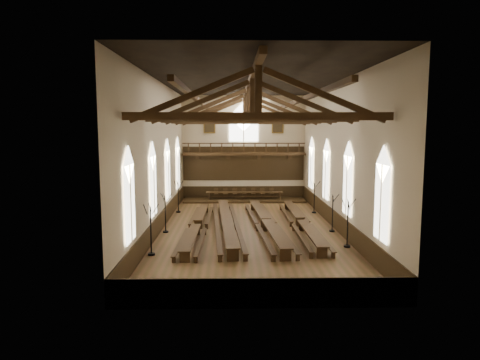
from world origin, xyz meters
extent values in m
plane|color=brown|center=(0.00, 0.00, 0.00)|extent=(26.00, 26.00, 0.00)
plane|color=#BBAB8D|center=(0.00, 13.00, 5.00)|extent=(12.00, 0.00, 12.00)
plane|color=#BBAB8D|center=(0.00, -13.00, 5.00)|extent=(12.00, 0.00, 12.00)
plane|color=#BBAB8D|center=(-6.00, 0.00, 5.00)|extent=(0.00, 26.00, 26.00)
plane|color=#BBAB8D|center=(6.00, 0.00, 5.00)|extent=(0.00, 26.00, 26.00)
plane|color=black|center=(0.00, 0.00, 10.00)|extent=(26.00, 26.00, 0.00)
cube|color=#32210F|center=(0.00, 12.96, 0.60)|extent=(11.90, 0.08, 1.20)
cube|color=#32210F|center=(0.00, -12.96, 0.60)|extent=(11.90, 0.08, 1.20)
cube|color=#32210F|center=(-5.96, 0.00, 0.60)|extent=(0.08, 25.90, 1.20)
cube|color=#32210F|center=(5.96, 0.00, 0.60)|extent=(0.08, 25.90, 1.20)
cube|color=white|center=(-5.90, -9.00, 3.40)|extent=(0.05, 1.80, 3.60)
cube|color=white|center=(-5.90, -9.00, 5.20)|extent=(0.05, 1.80, 1.80)
cylinder|color=#BBAB8D|center=(-5.86, -9.00, 3.40)|extent=(0.08, 0.08, 3.60)
cube|color=white|center=(-5.90, -3.00, 3.40)|extent=(0.05, 1.80, 3.60)
cube|color=white|center=(-5.90, -3.00, 5.20)|extent=(0.05, 1.80, 1.80)
cylinder|color=#BBAB8D|center=(-5.86, -3.00, 3.40)|extent=(0.08, 0.08, 3.60)
cube|color=white|center=(-5.90, 3.00, 3.40)|extent=(0.05, 1.80, 3.60)
cube|color=white|center=(-5.90, 3.00, 5.20)|extent=(0.05, 1.80, 1.80)
cylinder|color=#BBAB8D|center=(-5.86, 3.00, 3.40)|extent=(0.08, 0.08, 3.60)
cube|color=white|center=(-5.90, 9.00, 3.40)|extent=(0.05, 1.80, 3.60)
cube|color=white|center=(-5.90, 9.00, 5.20)|extent=(0.05, 1.80, 1.80)
cylinder|color=#BBAB8D|center=(-5.86, 9.00, 3.40)|extent=(0.08, 0.08, 3.60)
cube|color=white|center=(5.90, -9.00, 3.40)|extent=(0.05, 1.80, 3.60)
cube|color=white|center=(5.90, -9.00, 5.20)|extent=(0.05, 1.80, 1.80)
cylinder|color=#BBAB8D|center=(5.86, -9.00, 3.40)|extent=(0.08, 0.08, 3.60)
cube|color=white|center=(5.90, -3.00, 3.40)|extent=(0.05, 1.80, 3.60)
cube|color=white|center=(5.90, -3.00, 5.20)|extent=(0.05, 1.80, 1.80)
cylinder|color=#BBAB8D|center=(5.86, -3.00, 3.40)|extent=(0.08, 0.08, 3.60)
cube|color=white|center=(5.90, 3.00, 3.40)|extent=(0.05, 1.80, 3.60)
cube|color=white|center=(5.90, 3.00, 5.20)|extent=(0.05, 1.80, 1.80)
cylinder|color=#BBAB8D|center=(5.86, 3.00, 3.40)|extent=(0.08, 0.08, 3.60)
cube|color=white|center=(5.90, 9.00, 3.40)|extent=(0.05, 1.80, 3.60)
cube|color=white|center=(5.90, 9.00, 5.20)|extent=(0.05, 1.80, 1.80)
cylinder|color=#BBAB8D|center=(5.86, 9.00, 3.40)|extent=(0.08, 0.08, 3.60)
cube|color=white|center=(0.00, 12.90, 6.80)|extent=(2.80, 0.05, 2.40)
cube|color=white|center=(0.00, 12.90, 8.00)|extent=(2.80, 0.05, 2.80)
cylinder|color=#BBAB8D|center=(0.00, 12.86, 6.80)|extent=(0.10, 0.10, 2.40)
cube|color=#3D2713|center=(0.00, 12.35, 4.40)|extent=(11.80, 1.20, 0.20)
cube|color=#32210F|center=(0.00, 12.94, 3.45)|extent=(11.80, 0.10, 3.30)
cube|color=#3D2713|center=(0.00, 11.81, 5.45)|extent=(11.60, 0.12, 0.10)
cube|color=#3D2713|center=(0.00, 11.81, 4.55)|extent=(11.60, 0.12, 0.10)
cube|color=#3D2713|center=(-4.50, 12.75, 4.15)|extent=(0.35, 0.40, 0.50)
cube|color=#3D2713|center=(-1.50, 12.75, 4.15)|extent=(0.35, 0.40, 0.50)
cube|color=#3D2713|center=(1.50, 12.75, 4.15)|extent=(0.35, 0.40, 0.50)
cube|color=#3D2713|center=(4.50, 12.75, 4.15)|extent=(0.35, 0.40, 0.50)
cube|color=brown|center=(-3.30, 12.91, 7.10)|extent=(1.15, 0.06, 1.45)
cube|color=black|center=(-3.30, 12.87, 7.10)|extent=(0.95, 0.04, 1.25)
cube|color=brown|center=(3.30, 12.91, 7.10)|extent=(1.15, 0.06, 1.45)
cube|color=black|center=(3.30, 12.87, 7.10)|extent=(0.95, 0.04, 1.25)
cube|color=#3D2713|center=(0.00, -10.00, 7.40)|extent=(11.70, 0.35, 0.35)
cube|color=#3D2713|center=(0.00, -10.00, 8.70)|extent=(0.30, 0.30, 2.40)
cube|color=#3D2713|center=(-2.88, -10.00, 8.30)|extent=(5.44, 0.26, 2.40)
cube|color=#3D2713|center=(2.88, -10.00, 8.30)|extent=(5.44, 0.26, 2.40)
cube|color=#3D2713|center=(0.00, -5.00, 7.40)|extent=(11.70, 0.35, 0.35)
cube|color=#3D2713|center=(0.00, -5.00, 8.70)|extent=(0.30, 0.30, 2.40)
cube|color=#3D2713|center=(-2.88, -5.00, 8.30)|extent=(5.44, 0.26, 2.40)
cube|color=#3D2713|center=(2.88, -5.00, 8.30)|extent=(5.44, 0.26, 2.40)
cube|color=#3D2713|center=(0.00, 0.00, 7.40)|extent=(11.70, 0.35, 0.35)
cube|color=#3D2713|center=(0.00, 0.00, 8.70)|extent=(0.30, 0.30, 2.40)
cube|color=#3D2713|center=(-2.88, 0.00, 8.30)|extent=(5.44, 0.26, 2.40)
cube|color=#3D2713|center=(2.88, 0.00, 8.30)|extent=(5.44, 0.26, 2.40)
cube|color=#3D2713|center=(0.00, 5.00, 7.40)|extent=(11.70, 0.35, 0.35)
cube|color=#3D2713|center=(0.00, 5.00, 8.70)|extent=(0.30, 0.30, 2.40)
cube|color=#3D2713|center=(-2.88, 5.00, 8.30)|extent=(5.44, 0.26, 2.40)
cube|color=#3D2713|center=(2.88, 5.00, 8.30)|extent=(5.44, 0.26, 2.40)
cube|color=#3D2713|center=(0.00, 10.00, 7.40)|extent=(11.70, 0.35, 0.35)
cube|color=#3D2713|center=(0.00, 10.00, 8.70)|extent=(0.30, 0.30, 2.40)
cube|color=#3D2713|center=(-2.88, 10.00, 8.30)|extent=(5.44, 0.26, 2.40)
cube|color=#3D2713|center=(2.88, 10.00, 8.30)|extent=(5.44, 0.26, 2.40)
cube|color=#3D2713|center=(-3.36, 0.00, 8.70)|extent=(0.25, 25.70, 0.25)
cube|color=#3D2713|center=(3.36, 0.00, 8.70)|extent=(0.25, 25.70, 0.25)
cube|color=#3D2713|center=(0.00, 0.00, 9.70)|extent=(0.30, 25.70, 0.30)
cube|color=#3D2713|center=(-3.47, -4.45, 0.64)|extent=(0.74, 6.33, 0.07)
cube|color=#3D2713|center=(-3.47, -7.29, 0.30)|extent=(0.54, 0.08, 0.60)
cube|color=#3D2713|center=(-3.47, -1.61, 0.30)|extent=(0.54, 0.08, 0.60)
cube|color=#3D2713|center=(-3.47, -4.45, 0.23)|extent=(0.16, 5.59, 0.07)
cube|color=#3D2713|center=(-4.03, -4.44, 0.38)|extent=(0.36, 6.32, 0.05)
cube|color=#3D2713|center=(-4.03, -7.33, 0.18)|extent=(0.20, 0.07, 0.35)
cube|color=#3D2713|center=(-4.03, -1.55, 0.18)|extent=(0.20, 0.07, 0.35)
cube|color=#3D2713|center=(-2.91, -4.46, 0.38)|extent=(0.36, 6.32, 0.05)
cube|color=#3D2713|center=(-2.91, -7.34, 0.18)|extent=(0.20, 0.07, 0.35)
cube|color=#3D2713|center=(-2.91, -1.57, 0.18)|extent=(0.20, 0.07, 0.35)
cube|color=#3D2713|center=(-3.47, 2.95, 0.64)|extent=(0.74, 6.33, 0.07)
cube|color=#3D2713|center=(-3.47, 0.11, 0.30)|extent=(0.54, 0.08, 0.60)
cube|color=#3D2713|center=(-3.47, 5.79, 0.30)|extent=(0.54, 0.08, 0.60)
cube|color=#3D2713|center=(-3.47, 2.95, 0.23)|extent=(0.16, 5.59, 0.07)
cube|color=#3D2713|center=(-4.03, 2.96, 0.38)|extent=(0.36, 6.32, 0.05)
cube|color=#3D2713|center=(-4.03, 0.07, 0.18)|extent=(0.20, 0.07, 0.35)
cube|color=#3D2713|center=(-4.03, 5.85, 0.18)|extent=(0.20, 0.07, 0.35)
cube|color=#3D2713|center=(-2.91, 2.94, 0.38)|extent=(0.36, 6.32, 0.05)
cube|color=#3D2713|center=(-2.91, 0.06, 0.18)|extent=(0.20, 0.07, 0.35)
cube|color=#3D2713|center=(-2.91, 5.83, 0.18)|extent=(0.20, 0.07, 0.35)
cube|color=#3D2713|center=(-1.53, -3.80, 0.76)|extent=(1.17, 7.47, 0.09)
cube|color=#3D2713|center=(-1.53, -7.15, 0.36)|extent=(0.64, 0.12, 0.71)
cube|color=#3D2713|center=(-1.53, -0.45, 0.36)|extent=(0.64, 0.12, 0.71)
cube|color=#3D2713|center=(-1.53, -3.80, 0.27)|extent=(0.46, 6.59, 0.09)
cube|color=#3D2713|center=(-2.19, -3.84, 0.45)|extent=(0.73, 7.45, 0.06)
cube|color=#3D2713|center=(-2.19, -7.24, 0.21)|extent=(0.24, 0.09, 0.41)
cube|color=#3D2713|center=(-2.19, -0.43, 0.21)|extent=(0.24, 0.09, 0.41)
cube|color=#3D2713|center=(-0.87, -3.76, 0.45)|extent=(0.73, 7.45, 0.06)
cube|color=#3D2713|center=(-0.87, -7.16, 0.21)|extent=(0.24, 0.09, 0.41)
cube|color=#3D2713|center=(-0.87, -0.36, 0.21)|extent=(0.24, 0.09, 0.41)
cube|color=#3D2713|center=(-1.53, 3.60, 0.76)|extent=(1.17, 7.47, 0.09)
cube|color=#3D2713|center=(-1.53, 0.25, 0.36)|extent=(0.64, 0.12, 0.71)
cube|color=#3D2713|center=(-1.53, 6.95, 0.36)|extent=(0.64, 0.12, 0.71)
cube|color=#3D2713|center=(-1.53, 3.60, 0.27)|extent=(0.46, 6.59, 0.09)
cube|color=#3D2713|center=(-2.19, 3.56, 0.45)|extent=(0.73, 7.45, 0.06)
cube|color=#3D2713|center=(-2.19, 0.16, 0.21)|extent=(0.24, 0.09, 0.41)
cube|color=#3D2713|center=(-2.19, 6.97, 0.21)|extent=(0.24, 0.09, 0.41)
cube|color=#3D2713|center=(-0.87, 3.64, 0.45)|extent=(0.73, 7.45, 0.06)
cube|color=#3D2713|center=(-0.87, 0.24, 0.21)|extent=(0.24, 0.09, 0.41)
cube|color=#3D2713|center=(-0.87, 7.04, 0.21)|extent=(0.24, 0.09, 0.41)
cube|color=#3D2713|center=(1.17, -3.92, 0.73)|extent=(1.18, 7.24, 0.08)
cube|color=#3D2713|center=(1.17, -7.17, 0.34)|extent=(0.62, 0.12, 0.69)
cube|color=#3D2713|center=(1.17, -0.68, 0.34)|extent=(0.62, 0.12, 0.69)
cube|color=#3D2713|center=(1.17, -3.92, 0.26)|extent=(0.49, 6.38, 0.08)
cube|color=#3D2713|center=(0.53, -3.96, 0.43)|extent=(0.75, 7.21, 0.06)
cube|color=#3D2713|center=(0.53, -7.26, 0.20)|extent=(0.23, 0.09, 0.40)
cube|color=#3D2713|center=(0.53, -0.67, 0.20)|extent=(0.23, 0.09, 0.40)
cube|color=#3D2713|center=(1.80, -3.88, 0.43)|extent=(0.75, 7.21, 0.06)
cube|color=#3D2713|center=(1.80, -7.18, 0.20)|extent=(0.23, 0.09, 0.40)
cube|color=#3D2713|center=(1.80, -0.59, 0.20)|extent=(0.23, 0.09, 0.40)
cube|color=#3D2713|center=(1.17, 3.48, 0.73)|extent=(1.18, 7.24, 0.08)
cube|color=#3D2713|center=(1.17, 0.23, 0.34)|extent=(0.62, 0.12, 0.69)
cube|color=#3D2713|center=(1.17, 6.72, 0.34)|extent=(0.62, 0.12, 0.69)
cube|color=#3D2713|center=(1.17, 3.48, 0.26)|extent=(0.49, 6.38, 0.08)
cube|color=#3D2713|center=(0.53, 3.44, 0.43)|extent=(0.75, 7.21, 0.06)
cube|color=#3D2713|center=(0.53, 0.14, 0.20)|extent=(0.23, 0.09, 0.40)
cube|color=#3D2713|center=(0.53, 6.73, 0.20)|extent=(0.23, 0.09, 0.40)
cube|color=#3D2713|center=(1.80, 3.52, 0.43)|extent=(0.75, 7.21, 0.06)
cube|color=#3D2713|center=(1.80, 0.22, 0.20)|extent=(0.23, 0.09, 0.40)
cube|color=#3D2713|center=(1.80, 6.81, 0.20)|extent=(0.23, 0.09, 0.40)
cube|color=#3D2713|center=(3.61, -3.69, 0.68)|extent=(0.69, 6.70, 0.08)
cube|color=#3D2713|center=(3.61, -6.71, 0.32)|extent=(0.57, 0.08, 0.64)
cube|color=#3D2713|center=(3.61, -0.68, 0.32)|extent=(0.57, 0.08, 0.64)
cube|color=#3D2713|center=(3.61, -3.69, 0.24)|extent=(0.10, 5.93, 0.08)
cube|color=#3D2713|center=(3.02, -3.69, 0.40)|extent=(0.29, 6.70, 0.06)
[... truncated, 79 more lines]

